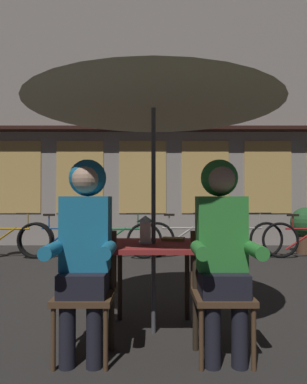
{
  "coord_description": "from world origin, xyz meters",
  "views": [
    {
      "loc": [
        -0.0,
        -2.82,
        1.12
      ],
      "look_at": [
        0.0,
        0.24,
        1.17
      ],
      "focal_mm": 31.68,
      "sensor_mm": 36.0,
      "label": 1
    }
  ],
  "objects_px": {
    "book": "(173,239)",
    "bicycle_third": "(116,240)",
    "bicycle_nearest": "(7,239)",
    "patio_umbrella": "(154,86)",
    "bicycle_fourth": "(184,239)",
    "bicycle_fifth": "(240,239)",
    "chair_left": "(87,285)",
    "cafe_table": "(154,256)",
    "bicycle_second": "(64,239)",
    "lantern": "(145,229)",
    "person_right_hooded": "(222,236)",
    "potted_plant": "(306,226)",
    "chair_right": "(220,285)",
    "person_left_hooded": "(86,237)"
  },
  "relations": [
    {
      "from": "bicycle_second",
      "to": "bicycle_fifth",
      "type": "distance_m",
      "value": 3.28
    },
    {
      "from": "patio_umbrella",
      "to": "cafe_table",
      "type": "bearing_deg",
      "value": 0.0
    },
    {
      "from": "person_left_hooded",
      "to": "book",
      "type": "xyz_separation_m",
      "value": [
        0.66,
        0.62,
        -0.09
      ]
    },
    {
      "from": "patio_umbrella",
      "to": "lantern",
      "type": "height_order",
      "value": "patio_umbrella"
    },
    {
      "from": "bicycle_fourth",
      "to": "bicycle_fifth",
      "type": "height_order",
      "value": "same"
    },
    {
      "from": "lantern",
      "to": "bicycle_third",
      "type": "xyz_separation_m",
      "value": [
        -0.61,
        3.3,
        -0.51
      ]
    },
    {
      "from": "patio_umbrella",
      "to": "lantern",
      "type": "relative_size",
      "value": 10.0
    },
    {
      "from": "chair_right",
      "to": "bicycle_nearest",
      "type": "relative_size",
      "value": 0.52
    },
    {
      "from": "bicycle_second",
      "to": "bicycle_fifth",
      "type": "relative_size",
      "value": 1.0
    },
    {
      "from": "cafe_table",
      "to": "bicycle_second",
      "type": "distance_m",
      "value": 3.89
    },
    {
      "from": "bicycle_nearest",
      "to": "book",
      "type": "relative_size",
      "value": 8.4
    },
    {
      "from": "chair_left",
      "to": "bicycle_second",
      "type": "relative_size",
      "value": 0.52
    },
    {
      "from": "book",
      "to": "cafe_table",
      "type": "bearing_deg",
      "value": -120.5
    },
    {
      "from": "cafe_table",
      "to": "person_left_hooded",
      "type": "relative_size",
      "value": 0.53
    },
    {
      "from": "bicycle_nearest",
      "to": "bicycle_second",
      "type": "distance_m",
      "value": 1.04
    },
    {
      "from": "person_left_hooded",
      "to": "person_right_hooded",
      "type": "bearing_deg",
      "value": 0.0
    },
    {
      "from": "bicycle_nearest",
      "to": "bicycle_third",
      "type": "xyz_separation_m",
      "value": [
        2.03,
        -0.1,
        0.0
      ]
    },
    {
      "from": "bicycle_third",
      "to": "bicycle_fourth",
      "type": "height_order",
      "value": "same"
    },
    {
      "from": "cafe_table",
      "to": "bicycle_fourth",
      "type": "distance_m",
      "value": 3.59
    },
    {
      "from": "bicycle_third",
      "to": "book",
      "type": "height_order",
      "value": "bicycle_third"
    },
    {
      "from": "bicycle_second",
      "to": "book",
      "type": "bearing_deg",
      "value": -60.85
    },
    {
      "from": "patio_umbrella",
      "to": "lantern",
      "type": "distance_m",
      "value": 1.2
    },
    {
      "from": "lantern",
      "to": "person_right_hooded",
      "type": "xyz_separation_m",
      "value": [
        0.55,
        -0.44,
        -0.01
      ]
    },
    {
      "from": "bicycle_fifth",
      "to": "chair_left",
      "type": "bearing_deg",
      "value": -118.42
    },
    {
      "from": "cafe_table",
      "to": "book",
      "type": "height_order",
      "value": "book"
    },
    {
      "from": "bicycle_fifth",
      "to": "potted_plant",
      "type": "height_order",
      "value": "potted_plant"
    },
    {
      "from": "chair_left",
      "to": "book",
      "type": "distance_m",
      "value": 0.91
    },
    {
      "from": "book",
      "to": "bicycle_third",
      "type": "bearing_deg",
      "value": 116.19
    },
    {
      "from": "lantern",
      "to": "cafe_table",
      "type": "bearing_deg",
      "value": -9.21
    },
    {
      "from": "bicycle_third",
      "to": "bicycle_fourth",
      "type": "bearing_deg",
      "value": 9.71
    },
    {
      "from": "bicycle_nearest",
      "to": "bicycle_fifth",
      "type": "xyz_separation_m",
      "value": [
        4.31,
        0.08,
        0.0
      ]
    },
    {
      "from": "chair_left",
      "to": "person_right_hooded",
      "type": "distance_m",
      "value": 1.03
    },
    {
      "from": "lantern",
      "to": "chair_right",
      "type": "bearing_deg",
      "value": -34.76
    },
    {
      "from": "lantern",
      "to": "person_right_hooded",
      "type": "distance_m",
      "value": 0.7
    },
    {
      "from": "bicycle_second",
      "to": "lantern",
      "type": "bearing_deg",
      "value": -65.39
    },
    {
      "from": "chair_left",
      "to": "bicycle_third",
      "type": "xyz_separation_m",
      "value": [
        -0.19,
        3.68,
        -0.14
      ]
    },
    {
      "from": "lantern",
      "to": "person_right_hooded",
      "type": "relative_size",
      "value": 0.17
    },
    {
      "from": "chair_right",
      "to": "potted_plant",
      "type": "distance_m",
      "value": 5.05
    },
    {
      "from": "chair_left",
      "to": "potted_plant",
      "type": "xyz_separation_m",
      "value": [
        3.54,
        4.35,
        0.05
      ]
    },
    {
      "from": "patio_umbrella",
      "to": "bicycle_fourth",
      "type": "height_order",
      "value": "patio_umbrella"
    },
    {
      "from": "cafe_table",
      "to": "book",
      "type": "xyz_separation_m",
      "value": [
        0.18,
        0.2,
        0.11
      ]
    },
    {
      "from": "person_left_hooded",
      "to": "lantern",
      "type": "bearing_deg",
      "value": 46.61
    },
    {
      "from": "patio_umbrella",
      "to": "book",
      "type": "bearing_deg",
      "value": 48.55
    },
    {
      "from": "cafe_table",
      "to": "bicycle_fourth",
      "type": "xyz_separation_m",
      "value": [
        0.58,
        3.53,
        -0.29
      ]
    },
    {
      "from": "patio_umbrella",
      "to": "chair_left",
      "type": "height_order",
      "value": "patio_umbrella"
    },
    {
      "from": "lantern",
      "to": "bicycle_third",
      "type": "relative_size",
      "value": 0.14
    },
    {
      "from": "patio_umbrella",
      "to": "bicycle_fourth",
      "type": "relative_size",
      "value": 1.37
    },
    {
      "from": "bicycle_second",
      "to": "bicycle_fifth",
      "type": "bearing_deg",
      "value": -0.17
    },
    {
      "from": "patio_umbrella",
      "to": "person_right_hooded",
      "type": "bearing_deg",
      "value": -41.57
    },
    {
      "from": "bicycle_third",
      "to": "bicycle_fifth",
      "type": "xyz_separation_m",
      "value": [
        2.28,
        0.18,
        0.0
      ]
    }
  ]
}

